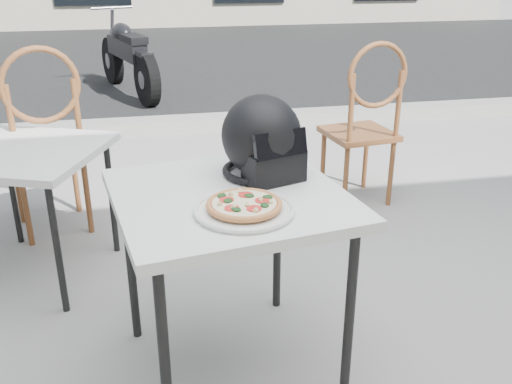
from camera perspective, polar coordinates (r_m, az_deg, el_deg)
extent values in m
plane|color=gray|center=(2.87, 7.47, -10.34)|extent=(80.00, 80.00, 0.00)
cube|color=black|center=(9.42, -6.41, 13.22)|extent=(30.00, 8.00, 0.00)
cube|color=gray|center=(5.53, -2.40, 7.11)|extent=(30.00, 0.25, 0.12)
cube|color=silver|center=(2.05, -2.69, -0.59)|extent=(0.92, 0.92, 0.04)
cylinder|color=black|center=(1.91, -9.12, -16.44)|extent=(0.04, 0.04, 0.72)
cylinder|color=black|center=(2.10, 9.31, -12.36)|extent=(0.04, 0.04, 0.72)
cylinder|color=black|center=(2.45, -12.43, -6.98)|extent=(0.04, 0.04, 0.72)
cylinder|color=black|center=(2.60, 2.15, -4.56)|extent=(0.04, 0.04, 0.72)
cylinder|color=silver|center=(1.88, -1.19, -1.91)|extent=(0.33, 0.33, 0.01)
torus|color=silver|center=(1.88, -1.19, -1.73)|extent=(0.35, 0.35, 0.02)
cylinder|color=#CB824A|center=(1.88, -1.19, -1.35)|extent=(0.28, 0.28, 0.01)
torus|color=#CB824A|center=(1.87, -1.19, -1.20)|extent=(0.29, 0.29, 0.02)
cylinder|color=red|center=(1.87, -1.20, -1.17)|extent=(0.25, 0.25, 0.00)
cylinder|color=beige|center=(1.87, -1.20, -1.10)|extent=(0.25, 0.25, 0.00)
cylinder|color=red|center=(1.88, 0.65, -0.84)|extent=(0.06, 0.06, 0.00)
cylinder|color=red|center=(1.93, -1.07, -0.26)|extent=(0.06, 0.06, 0.00)
cylinder|color=red|center=(1.89, -2.96, -0.77)|extent=(0.06, 0.06, 0.00)
cylinder|color=red|center=(1.83, -2.42, -1.62)|extent=(0.06, 0.06, 0.00)
cylinder|color=red|center=(1.82, -0.20, -1.67)|extent=(0.06, 0.06, 0.00)
ellipsoid|color=#153B16|center=(1.92, -0.69, -0.36)|extent=(0.04, 0.03, 0.01)
ellipsoid|color=#153B16|center=(1.88, -2.81, -0.87)|extent=(0.05, 0.04, 0.01)
ellipsoid|color=#153B16|center=(1.84, 0.87, -1.31)|extent=(0.03, 0.04, 0.01)
ellipsoid|color=#153B16|center=(1.81, -2.00, -1.75)|extent=(0.04, 0.05, 0.01)
ellipsoid|color=#153B16|center=(1.91, 1.17, -0.49)|extent=(0.04, 0.03, 0.01)
ellipsoid|color=#153B16|center=(1.92, -3.46, -0.34)|extent=(0.04, 0.04, 0.01)
cylinder|color=#D8CD84|center=(1.85, -0.91, -1.20)|extent=(0.02, 0.02, 0.02)
cylinder|color=#D8CD84|center=(1.93, -2.54, -0.16)|extent=(0.02, 0.02, 0.02)
cylinder|color=#D8CD84|center=(1.88, 0.54, -0.75)|extent=(0.02, 0.02, 0.02)
cylinder|color=#D8CD84|center=(1.95, -1.62, 0.11)|extent=(0.02, 0.02, 0.02)
cylinder|color=#D8CD84|center=(1.80, -0.04, -1.82)|extent=(0.02, 0.02, 0.02)
cylinder|color=#D8CD84|center=(1.85, -3.64, -1.13)|extent=(0.02, 0.02, 0.02)
cylinder|color=#D8CD84|center=(1.86, 1.51, -0.95)|extent=(0.02, 0.02, 0.02)
cylinder|color=#D8CD84|center=(1.83, -2.28, -1.51)|extent=(0.02, 0.02, 0.02)
ellipsoid|color=black|center=(2.16, 0.54, 5.66)|extent=(0.38, 0.39, 0.31)
cube|color=black|center=(2.12, 1.83, 2.55)|extent=(0.25, 0.18, 0.12)
torus|color=black|center=(2.21, 0.53, 2.20)|extent=(0.39, 0.39, 0.03)
cube|color=black|center=(2.05, 2.46, 4.82)|extent=(0.21, 0.11, 0.10)
cube|color=brown|center=(3.80, 10.22, 5.78)|extent=(0.47, 0.47, 0.04)
cylinder|color=brown|center=(4.09, 10.90, 3.44)|extent=(0.04, 0.04, 0.46)
cylinder|color=brown|center=(3.94, 6.72, 2.95)|extent=(0.04, 0.04, 0.46)
cylinder|color=brown|center=(3.83, 13.34, 1.86)|extent=(0.04, 0.04, 0.46)
cylinder|color=brown|center=(3.67, 8.96, 1.27)|extent=(0.04, 0.04, 0.46)
cylinder|color=brown|center=(3.69, 14.06, 8.42)|extent=(0.04, 0.04, 0.43)
cylinder|color=brown|center=(3.52, 9.49, 8.12)|extent=(0.04, 0.04, 0.43)
torus|color=brown|center=(3.56, 12.09, 11.34)|extent=(0.41, 0.09, 0.41)
cube|color=silver|center=(2.98, -22.40, 3.66)|extent=(0.94, 0.94, 0.04)
cylinder|color=black|center=(2.73, -19.24, -5.46)|extent=(0.04, 0.04, 0.65)
cylinder|color=black|center=(3.49, -23.20, 0.16)|extent=(0.04, 0.04, 0.65)
cylinder|color=black|center=(3.20, -14.24, -0.58)|extent=(0.04, 0.04, 0.65)
cube|color=brown|center=(3.55, -20.25, 3.73)|extent=(0.53, 0.53, 0.04)
cylinder|color=brown|center=(3.81, -17.64, 1.41)|extent=(0.04, 0.04, 0.47)
cylinder|color=brown|center=(3.78, -22.70, 0.48)|extent=(0.04, 0.04, 0.47)
cylinder|color=brown|center=(3.50, -16.51, -0.39)|extent=(0.04, 0.04, 0.47)
cylinder|color=brown|center=(3.46, -22.02, -1.43)|extent=(0.04, 0.04, 0.47)
cylinder|color=brown|center=(3.34, -17.37, 7.00)|extent=(0.04, 0.04, 0.45)
cylinder|color=brown|center=(3.30, -23.20, 5.99)|extent=(0.04, 0.04, 0.45)
torus|color=brown|center=(3.27, -20.76, 9.92)|extent=(0.41, 0.15, 0.42)
cylinder|color=black|center=(7.65, -14.14, 12.64)|extent=(0.28, 0.59, 0.58)
cylinder|color=gray|center=(7.65, -14.14, 12.64)|extent=(0.19, 0.22, 0.19)
cylinder|color=black|center=(6.37, -10.84, 10.97)|extent=(0.28, 0.59, 0.58)
cylinder|color=gray|center=(6.37, -10.84, 10.97)|extent=(0.19, 0.22, 0.19)
cube|color=black|center=(6.97, -12.81, 13.82)|extent=(0.46, 1.02, 0.21)
ellipsoid|color=black|center=(7.08, -13.28, 15.27)|extent=(0.32, 0.45, 0.22)
cube|color=black|center=(6.67, -12.18, 14.75)|extent=(0.33, 0.52, 0.08)
cylinder|color=gray|center=(7.53, -14.21, 14.86)|extent=(0.13, 0.31, 0.69)
cylinder|color=gray|center=(7.38, -14.23, 17.43)|extent=(0.49, 0.18, 0.03)
cube|color=black|center=(6.34, -11.08, 13.38)|extent=(0.19, 0.24, 0.05)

